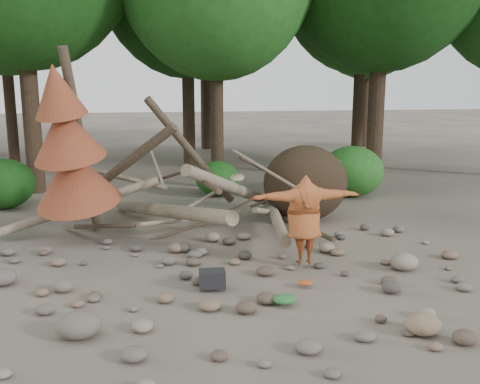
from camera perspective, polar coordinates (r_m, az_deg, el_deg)
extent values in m
plane|color=#514C44|center=(9.61, -0.39, -10.06)|extent=(120.00, 120.00, 0.00)
ellipsoid|color=#332619|center=(13.98, 6.98, 0.94)|extent=(2.20, 1.87, 1.98)
cylinder|color=gray|center=(12.86, -7.73, -2.01)|extent=(2.61, 5.11, 1.08)
cylinder|color=gray|center=(13.47, -0.22, 0.24)|extent=(3.18, 3.71, 1.90)
cylinder|color=brown|center=(13.58, -13.09, 2.17)|extent=(3.08, 1.91, 2.49)
cylinder|color=gray|center=(13.10, 3.78, -2.59)|extent=(1.13, 4.98, 0.43)
cylinder|color=brown|center=(13.77, -5.20, 4.23)|extent=(2.39, 1.03, 2.89)
cylinder|color=gray|center=(13.18, -16.53, -1.39)|extent=(3.71, 0.86, 1.20)
cylinder|color=#4C3F30|center=(12.75, -14.41, -3.56)|extent=(1.52, 1.70, 0.49)
cylinder|color=gray|center=(13.60, -2.86, -0.11)|extent=(1.57, 0.85, 0.69)
cylinder|color=#4C3F30|center=(14.30, 3.22, 2.10)|extent=(1.92, 1.25, 1.10)
cylinder|color=gray|center=(13.16, -8.83, 2.48)|extent=(0.37, 1.42, 0.85)
cylinder|color=#4C3F30|center=(13.03, 6.66, -3.63)|extent=(0.79, 2.54, 0.12)
cylinder|color=gray|center=(12.32, -6.64, -3.07)|extent=(1.78, 1.11, 0.29)
cylinder|color=#4C3F30|center=(12.74, -16.55, 5.02)|extent=(0.67, 1.13, 4.35)
cone|color=brown|center=(12.54, -17.22, 1.66)|extent=(2.06, 2.13, 1.86)
cone|color=brown|center=(12.23, -18.10, 6.09)|extent=(1.71, 1.78, 1.65)
cone|color=brown|center=(12.01, -18.93, 10.26)|extent=(1.23, 1.30, 1.41)
cylinder|color=#38281C|center=(18.64, -21.81, 13.62)|extent=(0.56, 0.56, 8.96)
cylinder|color=#38281C|center=(18.18, -2.50, 11.61)|extent=(0.44, 0.44, 7.14)
cylinder|color=#38281C|center=(20.52, 14.61, 14.47)|extent=(0.60, 0.60, 9.45)
cylinder|color=#38281C|center=(22.84, -23.52, 11.19)|extent=(0.42, 0.42, 7.56)
cylinder|color=#38281C|center=(23.10, -5.59, 13.28)|extent=(0.52, 0.52, 8.54)
cylinder|color=#38281C|center=(24.55, 12.66, 12.46)|extent=(0.50, 0.50, 8.12)
cylinder|color=#38281C|center=(29.53, -3.74, 13.11)|extent=(0.54, 0.54, 8.75)
cylinder|color=#38281C|center=(31.43, 13.28, 11.91)|extent=(0.46, 0.46, 7.84)
ellipsoid|color=#164612|center=(16.71, -24.00, 0.81)|extent=(1.80, 1.80, 1.44)
ellipsoid|color=#1E5919|center=(17.03, -2.41, 1.44)|extent=(1.40, 1.40, 1.12)
ellipsoid|color=#266A21|center=(17.33, 11.86, 2.18)|extent=(2.00, 2.00, 1.60)
imported|color=#A65025|center=(10.38, 6.87, -2.96)|extent=(2.17, 0.64, 1.75)
cylinder|color=#8C7658|center=(10.18, -0.28, 1.56)|extent=(0.31, 0.29, 0.15)
cube|color=black|center=(9.42, -2.97, -9.56)|extent=(0.47, 0.33, 0.30)
ellipsoid|color=#2A6A2E|center=(8.83, 4.73, -11.61)|extent=(0.38, 0.32, 0.14)
ellipsoid|color=#9F461B|center=(9.61, 6.97, -9.84)|extent=(0.27, 0.22, 0.10)
ellipsoid|color=#625C52|center=(8.10, -16.82, -13.40)|extent=(0.63, 0.57, 0.38)
ellipsoid|color=#856E53|center=(8.29, 18.93, -13.19)|extent=(0.52, 0.47, 0.31)
ellipsoid|color=gray|center=(10.85, 17.12, -7.13)|extent=(0.54, 0.48, 0.32)
ellipsoid|color=#645B54|center=(10.52, -24.04, -8.28)|extent=(0.51, 0.46, 0.31)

